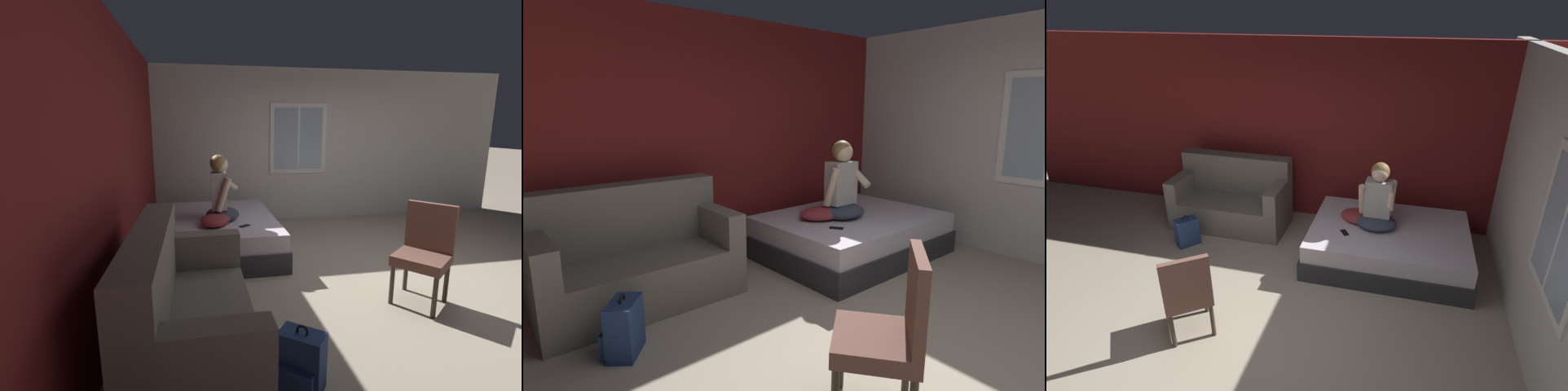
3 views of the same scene
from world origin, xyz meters
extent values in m
plane|color=tan|center=(0.00, 0.00, 0.00)|extent=(40.00, 40.00, 0.00)
cube|color=maroon|center=(0.00, 3.00, 1.35)|extent=(10.35, 0.16, 2.70)
cube|color=white|center=(2.66, 0.40, 1.49)|extent=(0.02, 1.04, 1.24)
cube|color=#9EB2C6|center=(2.65, 0.40, 1.49)|extent=(0.01, 0.88, 1.08)
cube|color=white|center=(2.65, 0.40, 1.49)|extent=(0.01, 0.04, 1.08)
cube|color=#2D2D33|center=(1.30, 1.92, 0.13)|extent=(2.06, 1.52, 0.26)
cube|color=silver|center=(1.30, 1.92, 0.37)|extent=(2.00, 1.47, 0.22)
cube|color=slate|center=(-1.08, 2.27, 0.22)|extent=(1.70, 0.81, 0.44)
cube|color=slate|center=(-1.07, 2.57, 0.74)|extent=(1.70, 0.25, 0.60)
cube|color=slate|center=(-1.84, 2.27, 0.60)|extent=(0.18, 0.80, 0.32)
cube|color=slate|center=(-0.32, 2.27, 0.60)|extent=(0.18, 0.80, 0.32)
cylinder|color=#382D23|center=(-0.55, 0.39, 0.20)|extent=(0.04, 0.04, 0.40)
cylinder|color=#382D23|center=(-0.86, 0.15, 0.20)|extent=(0.04, 0.04, 0.40)
cylinder|color=#382D23|center=(-0.31, 0.09, 0.20)|extent=(0.04, 0.04, 0.40)
cylinder|color=#382D23|center=(-0.62, -0.16, 0.20)|extent=(0.04, 0.04, 0.40)
cube|color=brown|center=(-0.58, 0.12, 0.45)|extent=(0.65, 0.65, 0.10)
cube|color=brown|center=(-0.46, -0.04, 0.74)|extent=(0.40, 0.33, 0.48)
ellipsoid|color=#383D51|center=(1.13, 1.90, 0.56)|extent=(0.54, 0.46, 0.16)
cube|color=#B2ADA8|center=(1.13, 1.94, 0.88)|extent=(0.34, 0.21, 0.48)
cylinder|color=beige|center=(0.93, 1.90, 0.86)|extent=(0.09, 0.21, 0.44)
cylinder|color=beige|center=(1.30, 1.86, 0.98)|extent=(0.09, 0.38, 0.29)
sphere|color=beige|center=(1.13, 1.92, 1.23)|extent=(0.21, 0.21, 0.21)
ellipsoid|color=olive|center=(1.13, 1.94, 1.24)|extent=(0.23, 0.23, 0.23)
cube|color=navy|center=(-1.45, 1.60, 0.20)|extent=(0.33, 0.35, 0.40)
cube|color=navy|center=(-1.54, 1.67, 0.11)|extent=(0.19, 0.22, 0.18)
torus|color=black|center=(-1.45, 1.60, 0.42)|extent=(0.07, 0.08, 0.09)
ellipsoid|color=#993338|center=(0.88, 2.01, 0.55)|extent=(0.57, 0.49, 0.14)
cube|color=black|center=(0.76, 1.66, 0.48)|extent=(0.14, 0.16, 0.01)
camera|label=1|loc=(-3.41, 2.25, 1.74)|focal=24.00mm
camera|label=2|loc=(-2.25, -1.10, 1.71)|focal=28.00mm
camera|label=3|loc=(1.43, -2.74, 3.11)|focal=28.00mm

